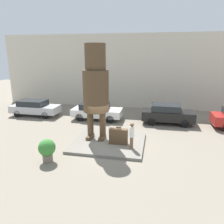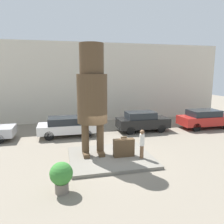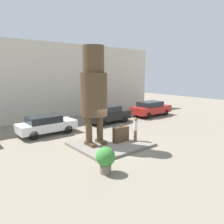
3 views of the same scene
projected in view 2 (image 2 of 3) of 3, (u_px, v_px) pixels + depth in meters
The scene contains 10 objects.
ground_plane at pixel (111, 159), 12.17m from camera, with size 60.00×60.00×0.00m, color gray.
pedestal at pixel (111, 157), 12.16m from camera, with size 4.52×3.99×0.16m.
building_backdrop at pixel (87, 83), 21.31m from camera, with size 28.00×0.60×7.58m.
statue_figure at pixel (92, 92), 11.78m from camera, with size 1.65×1.65×6.08m.
giant_suitcase at pixel (124, 148), 12.01m from camera, with size 1.15×0.36×1.14m.
tourist at pixel (142, 143), 11.69m from camera, with size 0.27×0.27×1.58m.
parked_car_white at pixel (67, 126), 16.38m from camera, with size 4.31×1.82×1.46m.
parked_car_black at pixel (142, 121), 17.77m from camera, with size 4.19×1.73×1.61m.
parked_car_red at pixel (205, 118), 18.80m from camera, with size 4.65×1.87×1.59m.
planter_pot at pixel (61, 175), 8.59m from camera, with size 0.91×0.91×1.27m.
Camera 2 is at (-2.60, -11.23, 4.71)m, focal length 35.00 mm.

